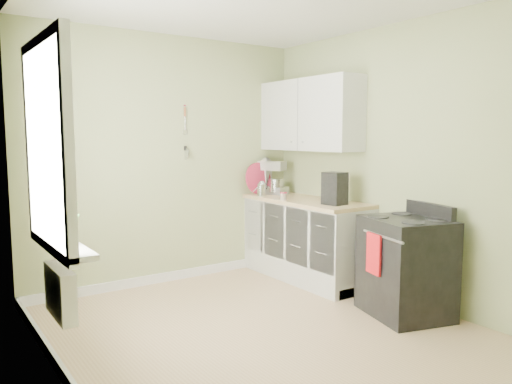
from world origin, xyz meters
TOP-DOWN VIEW (x-y plane):
  - floor at (0.00, 0.00)m, footprint 3.20×3.60m
  - wall_back at (0.00, 1.81)m, footprint 3.20×0.02m
  - wall_left at (-1.61, 0.00)m, footprint 0.02×3.60m
  - wall_right at (1.61, 0.00)m, footprint 0.02×3.60m
  - base_cabinets at (1.30, 1.00)m, footprint 0.60×1.60m
  - countertop at (1.29, 1.00)m, footprint 0.64×1.60m
  - upper_cabinets at (1.43, 1.10)m, footprint 0.35×1.40m
  - window at (-1.58, 0.30)m, footprint 0.06×1.14m
  - window_sill at (-1.51, 0.30)m, footprint 0.18×1.14m
  - radiator at (-1.54, 0.25)m, footprint 0.12×0.50m
  - wall_utensils at (0.20, 1.78)m, footprint 0.02×0.14m
  - stove at (1.28, -0.41)m, footprint 0.82×0.87m
  - stand_mixer at (1.30, 1.65)m, footprint 0.33×0.41m
  - kettle at (1.05, 1.51)m, footprint 0.18×0.10m
  - coffee_maker at (1.25, 0.49)m, footprint 0.21×0.23m
  - red_tray at (1.15, 1.72)m, footprint 0.39×0.10m
  - jar at (1.05, 1.09)m, footprint 0.08×0.08m
  - plant_a at (-1.50, 0.12)m, footprint 0.20×0.16m
  - plant_b at (-1.50, 0.28)m, footprint 0.17×0.19m
  - plant_c at (-1.50, 0.61)m, footprint 0.22×0.22m

SIDE VIEW (x-z plane):
  - floor at x=0.00m, z-range -0.02..0.00m
  - base_cabinets at x=1.30m, z-range 0.00..0.87m
  - stove at x=1.28m, z-range -0.05..0.95m
  - radiator at x=-1.54m, z-range 0.38..0.73m
  - window_sill at x=-1.51m, z-range 0.86..0.90m
  - countertop at x=1.29m, z-range 0.87..0.91m
  - jar at x=1.05m, z-range 0.91..1.00m
  - kettle at x=1.05m, z-range 0.91..1.09m
  - plant_c at x=-1.50m, z-range 0.90..1.19m
  - plant_b at x=-1.50m, z-range 0.90..1.21m
  - plant_a at x=-1.50m, z-range 0.90..1.23m
  - coffee_maker at x=1.25m, z-range 0.90..1.24m
  - stand_mixer at x=1.30m, z-range 0.88..1.32m
  - red_tray at x=1.15m, z-range 0.91..1.29m
  - wall_back at x=0.00m, z-range 0.00..2.70m
  - wall_left at x=-1.61m, z-range 0.00..2.70m
  - wall_right at x=1.61m, z-range 0.00..2.70m
  - window at x=-1.58m, z-range 0.83..2.27m
  - wall_utensils at x=0.20m, z-range 1.27..1.85m
  - upper_cabinets at x=1.43m, z-range 1.45..2.25m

